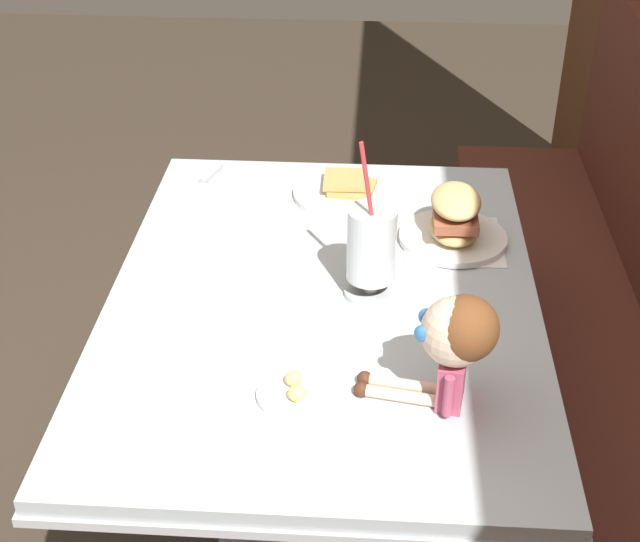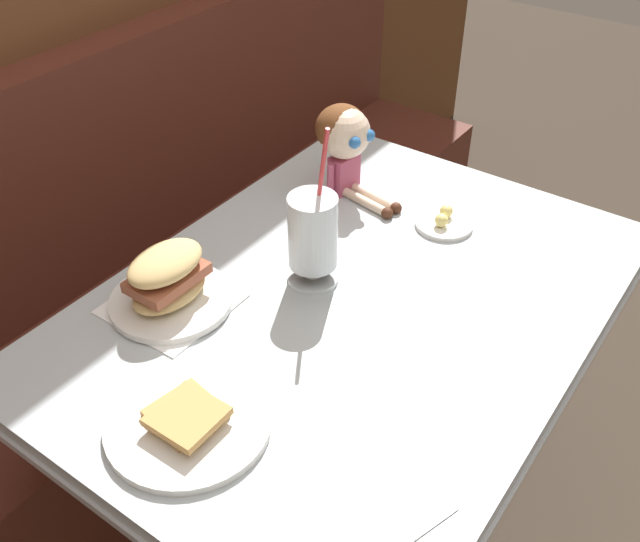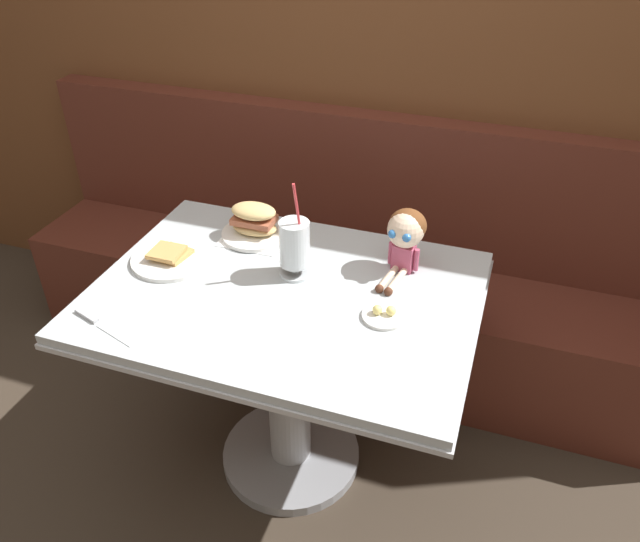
{
  "view_description": "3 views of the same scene",
  "coord_description": "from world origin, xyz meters",
  "px_view_note": "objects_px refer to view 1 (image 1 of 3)",
  "views": [
    {
      "loc": [
        1.43,
        0.27,
        1.71
      ],
      "look_at": [
        -0.01,
        0.17,
        0.78
      ],
      "focal_mm": 51.71,
      "sensor_mm": 36.0,
      "label": 1
    },
    {
      "loc": [
        -0.85,
        -0.36,
        1.59
      ],
      "look_at": [
        -0.02,
        0.24,
        0.78
      ],
      "focal_mm": 40.53,
      "sensor_mm": 36.0,
      "label": 2
    },
    {
      "loc": [
        0.57,
        -1.16,
        1.81
      ],
      "look_at": [
        0.11,
        0.17,
        0.84
      ],
      "focal_mm": 34.96,
      "sensor_mm": 36.0,
      "label": 3
    }
  ],
  "objects_px": {
    "milkshake_glass": "(371,247)",
    "sandwich_plate": "(454,222)",
    "butter_knife": "(204,180)",
    "seated_doll": "(456,337)",
    "toast_plate": "(349,191)",
    "butter_saucer": "(294,393)"
  },
  "relations": [
    {
      "from": "butter_knife",
      "to": "butter_saucer",
      "type": "bearing_deg",
      "value": 20.35
    },
    {
      "from": "sandwich_plate",
      "to": "butter_saucer",
      "type": "bearing_deg",
      "value": -28.93
    },
    {
      "from": "milkshake_glass",
      "to": "sandwich_plate",
      "type": "distance_m",
      "value": 0.27
    },
    {
      "from": "milkshake_glass",
      "to": "butter_knife",
      "type": "xyz_separation_m",
      "value": [
        -0.43,
        -0.39,
        -0.1
      ]
    },
    {
      "from": "milkshake_glass",
      "to": "sandwich_plate",
      "type": "xyz_separation_m",
      "value": [
        -0.2,
        0.17,
        -0.06
      ]
    },
    {
      "from": "toast_plate",
      "to": "seated_doll",
      "type": "bearing_deg",
      "value": 15.15
    },
    {
      "from": "butter_knife",
      "to": "seated_doll",
      "type": "height_order",
      "value": "seated_doll"
    },
    {
      "from": "seated_doll",
      "to": "butter_saucer",
      "type": "bearing_deg",
      "value": -89.13
    },
    {
      "from": "butter_knife",
      "to": "toast_plate",
      "type": "bearing_deg",
      "value": 82.58
    },
    {
      "from": "toast_plate",
      "to": "butter_knife",
      "type": "xyz_separation_m",
      "value": [
        -0.04,
        -0.33,
        -0.01
      ]
    },
    {
      "from": "toast_plate",
      "to": "butter_saucer",
      "type": "xyz_separation_m",
      "value": [
        0.69,
        -0.06,
        -0.0
      ]
    },
    {
      "from": "toast_plate",
      "to": "milkshake_glass",
      "type": "distance_m",
      "value": 0.4
    },
    {
      "from": "milkshake_glass",
      "to": "seated_doll",
      "type": "relative_size",
      "value": 1.39
    },
    {
      "from": "sandwich_plate",
      "to": "milkshake_glass",
      "type": "bearing_deg",
      "value": -39.22
    },
    {
      "from": "butter_knife",
      "to": "seated_doll",
      "type": "xyz_separation_m",
      "value": [
        0.73,
        0.52,
        0.12
      ]
    },
    {
      "from": "milkshake_glass",
      "to": "butter_saucer",
      "type": "xyz_separation_m",
      "value": [
        0.3,
        -0.11,
        -0.09
      ]
    },
    {
      "from": "butter_saucer",
      "to": "butter_knife",
      "type": "distance_m",
      "value": 0.78
    },
    {
      "from": "sandwich_plate",
      "to": "butter_saucer",
      "type": "xyz_separation_m",
      "value": [
        0.51,
        -0.28,
        -0.04
      ]
    },
    {
      "from": "toast_plate",
      "to": "milkshake_glass",
      "type": "bearing_deg",
      "value": 7.9
    },
    {
      "from": "milkshake_glass",
      "to": "seated_doll",
      "type": "xyz_separation_m",
      "value": [
        0.3,
        0.13,
        0.03
      ]
    },
    {
      "from": "milkshake_glass",
      "to": "butter_saucer",
      "type": "bearing_deg",
      "value": -20.68
    },
    {
      "from": "sandwich_plate",
      "to": "toast_plate",
      "type": "bearing_deg",
      "value": -130.25
    }
  ]
}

